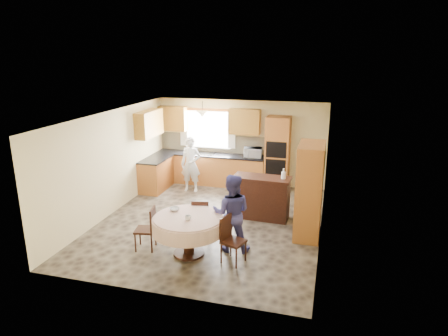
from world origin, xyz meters
TOP-DOWN VIEW (x-y plane):
  - floor at (0.00, 0.00)m, footprint 5.00×6.00m
  - ceiling at (0.00, 0.00)m, footprint 5.00×6.00m
  - wall_back at (0.00, 3.00)m, footprint 5.00×0.02m
  - wall_front at (0.00, -3.00)m, footprint 5.00×0.02m
  - wall_left at (-2.50, 0.00)m, footprint 0.02×6.00m
  - wall_right at (2.50, 0.00)m, footprint 0.02×6.00m
  - window at (-1.00, 2.98)m, footprint 1.40×0.03m
  - curtain_left at (-1.75, 2.93)m, footprint 0.22×0.02m
  - curtain_right at (-0.25, 2.93)m, footprint 0.22×0.02m
  - base_cab_back at (-0.85, 2.70)m, footprint 3.30×0.60m
  - counter_back at (-0.85, 2.70)m, footprint 3.30×0.64m
  - base_cab_left at (-2.20, 1.80)m, footprint 0.60×1.20m
  - counter_left at (-2.20, 1.80)m, footprint 0.64×1.20m
  - backsplash at (-0.85, 2.99)m, footprint 3.30×0.02m
  - wall_cab_left at (-2.05, 2.83)m, footprint 0.85×0.33m
  - wall_cab_right at (0.15, 2.83)m, footprint 0.90×0.33m
  - wall_cab_side at (-2.33, 1.80)m, footprint 0.33×1.20m
  - oven_tower at (1.15, 2.69)m, footprint 0.66×0.62m
  - oven_upper at (1.15, 2.38)m, footprint 0.56×0.01m
  - oven_lower at (1.15, 2.38)m, footprint 0.56×0.01m
  - pendant at (-1.00, 2.50)m, footprint 0.36×0.36m
  - sideboard at (1.09, 0.55)m, footprint 1.37×0.62m
  - space_heater at (2.08, 1.02)m, footprint 0.47×0.39m
  - cupboard at (2.22, -0.09)m, footprint 0.53×1.06m
  - dining_table at (0.04, -1.60)m, footprint 1.38×1.38m
  - chair_left at (-0.80, -1.60)m, footprint 0.45×0.45m
  - chair_back at (0.05, -0.88)m, footprint 0.46×0.46m
  - chair_right at (0.89, -1.65)m, footprint 0.49×0.49m
  - framed_picture at (2.47, 0.33)m, footprint 0.06×0.59m
  - microwave at (0.44, 2.65)m, footprint 0.55×0.42m
  - person_sink at (-1.18, 1.94)m, footprint 0.60×0.41m
  - person_dining at (0.80, -1.19)m, footprint 0.84×0.69m
  - bowl_sideboard at (0.74, 0.55)m, footprint 0.21×0.21m
  - bottle_sideboard at (1.59, 0.55)m, footprint 0.14×0.14m
  - cup_table at (0.10, -1.74)m, footprint 0.14×0.14m
  - bowl_table at (-0.32, -1.38)m, footprint 0.25×0.25m

SIDE VIEW (x-z plane):
  - floor at x=0.00m, z-range -0.01..0.01m
  - space_heater at x=2.08m, z-range 0.00..0.56m
  - base_cab_back at x=-0.85m, z-range 0.00..0.88m
  - base_cab_left at x=-2.20m, z-range 0.00..0.88m
  - sideboard at x=1.09m, z-range 0.00..0.96m
  - chair_left at x=-0.80m, z-range 0.05..0.93m
  - chair_back at x=0.05m, z-range 0.05..0.93m
  - chair_right at x=0.89m, z-range 0.05..0.95m
  - dining_table at x=0.04m, z-range 0.22..1.01m
  - oven_lower at x=1.15m, z-range 0.53..0.97m
  - person_sink at x=-1.18m, z-range 0.00..1.56m
  - person_dining at x=0.80m, z-range 0.00..1.58m
  - bowl_table at x=-0.32m, z-range 0.79..0.85m
  - cup_table at x=0.10m, z-range 0.79..0.88m
  - counter_back at x=-0.85m, z-range 0.88..0.92m
  - counter_left at x=-2.20m, z-range 0.88..0.92m
  - bowl_sideboard at x=0.74m, z-range 0.96..1.01m
  - cupboard at x=2.22m, z-range 0.00..2.02m
  - oven_tower at x=1.15m, z-range 0.00..2.12m
  - microwave at x=0.44m, z-range 0.92..1.20m
  - bottle_sideboard at x=1.59m, z-range 0.96..1.27m
  - backsplash at x=-0.85m, z-range 0.90..1.46m
  - wall_back at x=0.00m, z-range 0.00..2.50m
  - wall_front at x=0.00m, z-range 0.00..2.50m
  - wall_left at x=-2.50m, z-range 0.00..2.50m
  - wall_right at x=2.50m, z-range 0.00..2.50m
  - oven_upper at x=1.15m, z-range 1.02..1.48m
  - framed_picture at x=2.47m, z-range 1.33..1.81m
  - window at x=-1.00m, z-range 1.05..2.15m
  - curtain_left at x=-1.75m, z-range 1.08..2.22m
  - curtain_right at x=-0.25m, z-range 1.08..2.22m
  - wall_cab_left at x=-2.05m, z-range 1.55..2.27m
  - wall_cab_right at x=0.15m, z-range 1.55..2.27m
  - wall_cab_side at x=-2.33m, z-range 1.55..2.27m
  - pendant at x=-1.00m, z-range 2.03..2.21m
  - ceiling at x=0.00m, z-range 2.50..2.50m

